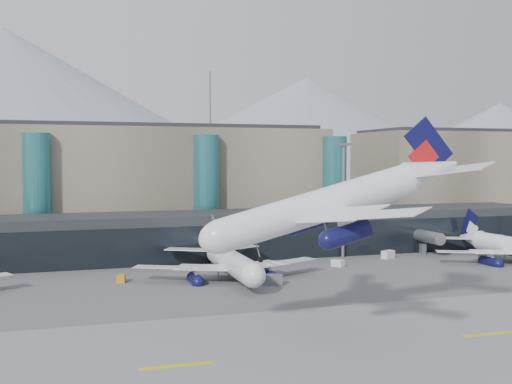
# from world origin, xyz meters

# --- Properties ---
(ground) EXTENTS (900.00, 900.00, 0.00)m
(ground) POSITION_xyz_m (0.00, 0.00, 0.00)
(ground) COLOR #515154
(ground) RESTS_ON ground
(runway_strip) EXTENTS (400.00, 40.00, 0.04)m
(runway_strip) POSITION_xyz_m (0.00, -15.00, 0.02)
(runway_strip) COLOR slate
(runway_strip) RESTS_ON ground
(runway_markings) EXTENTS (128.00, 1.00, 0.02)m
(runway_markings) POSITION_xyz_m (-0.00, -15.00, 0.05)
(runway_markings) COLOR gold
(runway_markings) RESTS_ON ground
(concourse) EXTENTS (170.00, 27.00, 10.00)m
(concourse) POSITION_xyz_m (-0.02, 57.73, 4.97)
(concourse) COLOR black
(concourse) RESTS_ON ground
(terminal_main) EXTENTS (130.00, 30.00, 31.00)m
(terminal_main) POSITION_xyz_m (-25.00, 90.00, 15.44)
(terminal_main) COLOR gray
(terminal_main) RESTS_ON ground
(terminal_east) EXTENTS (70.00, 30.00, 31.00)m
(terminal_east) POSITION_xyz_m (95.00, 90.00, 15.44)
(terminal_east) COLOR gray
(terminal_east) RESTS_ON ground
(teal_towers) EXTENTS (116.40, 19.40, 46.00)m
(teal_towers) POSITION_xyz_m (-14.99, 74.01, 14.01)
(teal_towers) COLOR #297074
(teal_towers) RESTS_ON ground
(mountain_ridge) EXTENTS (910.00, 400.00, 110.00)m
(mountain_ridge) POSITION_xyz_m (15.97, 380.00, 45.74)
(mountain_ridge) COLOR gray
(mountain_ridge) RESTS_ON ground
(lightmast_mid) EXTENTS (3.00, 1.20, 25.60)m
(lightmast_mid) POSITION_xyz_m (30.00, 48.00, 14.42)
(lightmast_mid) COLOR slate
(lightmast_mid) RESTS_ON ground
(hero_jet) EXTENTS (36.24, 37.02, 11.94)m
(hero_jet) POSITION_xyz_m (2.56, -8.58, 17.84)
(hero_jet) COLOR silver
(hero_jet) RESTS_ON ground
(jet_parked_mid) EXTENTS (36.85, 35.74, 11.87)m
(jet_parked_mid) POSITION_xyz_m (-1.06, 32.49, 4.49)
(jet_parked_mid) COLOR silver
(jet_parked_mid) RESTS_ON ground
(jet_parked_right) EXTENTS (36.57, 35.23, 11.77)m
(jet_parked_right) POSITION_xyz_m (61.43, 32.48, 4.45)
(jet_parked_right) COLOR silver
(jet_parked_right) RESTS_ON ground
(veh_b) EXTENTS (1.92, 2.59, 1.34)m
(veh_b) POSITION_xyz_m (-20.50, 34.04, 0.67)
(veh_b) COLOR #C68817
(veh_b) RESTS_ON ground
(veh_c) EXTENTS (3.71, 2.77, 1.84)m
(veh_c) POSITION_xyz_m (4.51, 23.17, 0.92)
(veh_c) COLOR #525258
(veh_c) RESTS_ON ground
(veh_d) EXTENTS (3.49, 2.87, 1.76)m
(veh_d) POSITION_xyz_m (38.77, 43.31, 0.88)
(veh_d) COLOR silver
(veh_d) RESTS_ON ground
(veh_e) EXTENTS (3.14, 2.04, 1.67)m
(veh_e) POSITION_xyz_m (57.03, 33.45, 0.84)
(veh_e) COLOR #C68817
(veh_e) RESTS_ON ground
(veh_g) EXTENTS (2.50, 2.81, 1.42)m
(veh_g) POSITION_xyz_m (23.56, 37.11, 0.71)
(veh_g) COLOR silver
(veh_g) RESTS_ON ground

